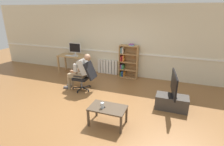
# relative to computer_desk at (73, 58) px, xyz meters

# --- Properties ---
(ground_plane) EXTENTS (18.00, 18.00, 0.00)m
(ground_plane) POSITION_rel_computer_desk_xyz_m (2.00, -2.15, -0.64)
(ground_plane) COLOR brown
(back_wall) EXTENTS (12.00, 0.13, 2.70)m
(back_wall) POSITION_rel_computer_desk_xyz_m (2.00, 0.50, 0.71)
(back_wall) COLOR beige
(back_wall) RESTS_ON ground_plane
(computer_desk) EXTENTS (1.23, 0.58, 0.76)m
(computer_desk) POSITION_rel_computer_desk_xyz_m (0.00, 0.00, 0.00)
(computer_desk) COLOR tan
(computer_desk) RESTS_ON ground_plane
(imac_monitor) EXTENTS (0.52, 0.14, 0.49)m
(imac_monitor) POSITION_rel_computer_desk_xyz_m (0.05, 0.08, 0.40)
(imac_monitor) COLOR silver
(imac_monitor) RESTS_ON computer_desk
(keyboard) EXTENTS (0.42, 0.12, 0.02)m
(keyboard) POSITION_rel_computer_desk_xyz_m (-0.04, -0.14, 0.13)
(keyboard) COLOR white
(keyboard) RESTS_ON computer_desk
(computer_mouse) EXTENTS (0.06, 0.10, 0.03)m
(computer_mouse) POSITION_rel_computer_desk_xyz_m (0.25, -0.12, 0.13)
(computer_mouse) COLOR white
(computer_mouse) RESTS_ON computer_desk
(bookshelf) EXTENTS (0.71, 0.29, 1.31)m
(bookshelf) POSITION_rel_computer_desk_xyz_m (2.20, 0.29, -0.01)
(bookshelf) COLOR #AD7F4C
(bookshelf) RESTS_ON ground_plane
(radiator) EXTENTS (0.84, 0.08, 0.58)m
(radiator) POSITION_rel_computer_desk_xyz_m (1.34, 0.39, -0.35)
(radiator) COLOR white
(radiator) RESTS_ON ground_plane
(office_chair) EXTENTS (0.80, 0.61, 0.97)m
(office_chair) POSITION_rel_computer_desk_xyz_m (1.25, -1.33, -0.12)
(office_chair) COLOR black
(office_chair) RESTS_ON ground_plane
(person_seated) EXTENTS (0.98, 0.40, 1.23)m
(person_seated) POSITION_rel_computer_desk_xyz_m (1.06, -1.33, 0.01)
(person_seated) COLOR #937F60
(person_seated) RESTS_ON ground_plane
(tv_stand) EXTENTS (0.83, 0.42, 0.38)m
(tv_stand) POSITION_rel_computer_desk_xyz_m (3.93, -1.58, -0.45)
(tv_stand) COLOR #3D3833
(tv_stand) RESTS_ON ground_plane
(tv_screen) EXTENTS (0.24, 0.96, 0.62)m
(tv_screen) POSITION_rel_computer_desk_xyz_m (3.93, -1.58, 0.07)
(tv_screen) COLOR black
(tv_screen) RESTS_ON tv_stand
(coffee_table) EXTENTS (0.83, 0.49, 0.44)m
(coffee_table) POSITION_rel_computer_desk_xyz_m (2.58, -2.78, -0.26)
(coffee_table) COLOR #4C3D2D
(coffee_table) RESTS_ON ground_plane
(drinking_glass) EXTENTS (0.07, 0.07, 0.13)m
(drinking_glass) POSITION_rel_computer_desk_xyz_m (2.48, -2.84, -0.13)
(drinking_glass) COLOR silver
(drinking_glass) RESTS_ON coffee_table
(spare_remote) EXTENTS (0.15, 0.11, 0.02)m
(spare_remote) POSITION_rel_computer_desk_xyz_m (2.46, -2.78, -0.19)
(spare_remote) COLOR black
(spare_remote) RESTS_ON coffee_table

